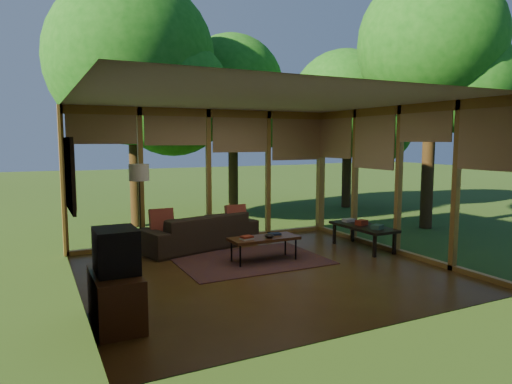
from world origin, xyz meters
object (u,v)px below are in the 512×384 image
sofa (199,231)px  media_cabinet (116,298)px  floor_lamp (139,178)px  coffee_table (264,239)px  television (116,251)px  side_console (363,228)px

sofa → media_cabinet: sofa is taller
floor_lamp → coffee_table: floor_lamp is taller
sofa → media_cabinet: bearing=41.5°
media_cabinet → television: television is taller
media_cabinet → side_console: 5.13m
media_cabinet → television: (0.02, 0.00, 0.55)m
side_console → sofa: bearing=152.2°
television → side_console: (4.85, 1.62, -0.44)m
sofa → coffee_table: size_ratio=1.91×
floor_lamp → coffee_table: (1.78, -1.48, -1.01)m
media_cabinet → side_console: (4.87, 1.62, 0.11)m
sofa → coffee_table: 1.58m
sofa → television: bearing=41.8°
television → floor_lamp: 3.32m
media_cabinet → floor_lamp: floor_lamp is taller
floor_lamp → side_console: size_ratio=1.18×
coffee_table → side_console: (2.12, -0.03, 0.02)m
sofa → television: size_ratio=4.17×
media_cabinet → television: bearing=0.0°
media_cabinet → side_console: bearing=18.4°
coffee_table → side_console: 2.12m
media_cabinet → floor_lamp: size_ratio=0.61×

